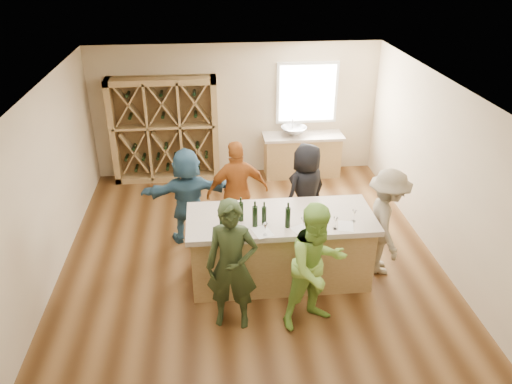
{
  "coord_description": "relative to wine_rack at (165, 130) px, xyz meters",
  "views": [
    {
      "loc": [
        -0.57,
        -6.64,
        4.69
      ],
      "look_at": [
        0.1,
        0.2,
        1.15
      ],
      "focal_mm": 35.0,
      "sensor_mm": 36.0,
      "label": 1
    }
  ],
  "objects": [
    {
      "name": "wall_left",
      "position": [
        -1.55,
        -3.27,
        0.3
      ],
      "size": [
        0.1,
        7.0,
        2.8
      ],
      "primitive_type": "cube",
      "color": "#CAB592",
      "rests_on": "ground"
    },
    {
      "name": "person_far_left",
      "position": [
        0.52,
        -2.48,
        -0.27
      ],
      "size": [
        1.6,
        0.73,
        1.67
      ],
      "primitive_type": "imported",
      "rotation": [
        0.0,
        0.0,
        3.26
      ],
      "color": "#335972",
      "rests_on": "floor"
    },
    {
      "name": "window_frame",
      "position": [
        3.0,
        0.2,
        0.65
      ],
      "size": [
        1.3,
        0.06,
        1.3
      ],
      "primitive_type": "cube",
      "color": "white",
      "rests_on": "wall_back"
    },
    {
      "name": "faucet",
      "position": [
        2.7,
        0.11,
        -0.03
      ],
      "size": [
        0.02,
        0.02,
        0.3
      ],
      "primitive_type": "cylinder",
      "color": "silver",
      "rests_on": "back_counter_top"
    },
    {
      "name": "tasting_counter_top",
      "position": [
        1.9,
        -3.74,
        -0.06
      ],
      "size": [
        2.72,
        1.12,
        0.08
      ],
      "primitive_type": "cube",
      "color": "#C2B1A0",
      "rests_on": "tasting_counter_base"
    },
    {
      "name": "back_counter_top",
      "position": [
        2.9,
        -0.07,
        -0.21
      ],
      "size": [
        1.7,
        0.62,
        0.06
      ],
      "primitive_type": "cube",
      "color": "#C2B1A0",
      "rests_on": "back_counter_base"
    },
    {
      "name": "tasting_menu_a",
      "position": [
        1.58,
        -4.13,
        -0.02
      ],
      "size": [
        0.32,
        0.37,
        0.0
      ],
      "primitive_type": "cube",
      "rotation": [
        0.0,
        0.0,
        0.31
      ],
      "color": "white",
      "rests_on": "tasting_counter_top"
    },
    {
      "name": "person_far_right",
      "position": [
        2.5,
        -2.52,
        -0.26
      ],
      "size": [
        0.98,
        0.89,
        1.68
      ],
      "primitive_type": "imported",
      "rotation": [
        0.0,
        0.0,
        3.7
      ],
      "color": "black",
      "rests_on": "floor"
    },
    {
      "name": "wine_glass_b",
      "position": [
        2.15,
        -4.15,
        0.08
      ],
      "size": [
        0.1,
        0.1,
        0.2
      ],
      "primitive_type": "cone",
      "rotation": [
        0.0,
        0.0,
        -0.41
      ],
      "color": "white",
      "rests_on": "tasting_counter_top"
    },
    {
      "name": "wall_right",
      "position": [
        4.55,
        -3.27,
        0.3
      ],
      "size": [
        0.1,
        7.0,
        2.8
      ],
      "primitive_type": "cube",
      "color": "#CAB592",
      "rests_on": "ground"
    },
    {
      "name": "wine_bottle_c",
      "position": [
        1.32,
        -3.8,
        0.12
      ],
      "size": [
        0.09,
        0.09,
        0.29
      ],
      "primitive_type": "cylinder",
      "rotation": [
        0.0,
        0.0,
        -0.24
      ],
      "color": "black",
      "rests_on": "tasting_counter_top"
    },
    {
      "name": "wine_bottle_a",
      "position": [
        1.04,
        -3.89,
        0.12
      ],
      "size": [
        0.08,
        0.08,
        0.27
      ],
      "primitive_type": "cylinder",
      "rotation": [
        0.0,
        0.0,
        -0.15
      ],
      "color": "black",
      "rests_on": "tasting_counter_top"
    },
    {
      "name": "person_far_mid",
      "position": [
        1.35,
        -2.53,
        -0.21
      ],
      "size": [
        1.12,
        0.7,
        1.78
      ],
      "primitive_type": "imported",
      "rotation": [
        0.0,
        0.0,
        3.3
      ],
      "color": "#994C19",
      "rests_on": "floor"
    },
    {
      "name": "tasting_menu_b",
      "position": [
        2.12,
        -4.15,
        -0.02
      ],
      "size": [
        0.31,
        0.35,
        0.0
      ],
      "primitive_type": "cube",
      "rotation": [
        0.0,
        0.0,
        0.41
      ],
      "color": "white",
      "rests_on": "tasting_counter_top"
    },
    {
      "name": "sink",
      "position": [
        2.7,
        -0.07,
        -0.09
      ],
      "size": [
        0.54,
        0.54,
        0.19
      ],
      "primitive_type": "imported",
      "color": "silver",
      "rests_on": "back_counter_top"
    },
    {
      "name": "wall_back",
      "position": [
        1.5,
        0.28,
        0.3
      ],
      "size": [
        6.0,
        0.1,
        2.8
      ],
      "primitive_type": "cube",
      "color": "#CAB592",
      "rests_on": "ground"
    },
    {
      "name": "wine_bottle_b",
      "position": [
        1.15,
        -4.01,
        0.14
      ],
      "size": [
        0.1,
        0.1,
        0.31
      ],
      "primitive_type": "cylinder",
      "rotation": [
        0.0,
        0.0,
        -0.34
      ],
      "color": "black",
      "rests_on": "tasting_counter_top"
    },
    {
      "name": "floor",
      "position": [
        1.5,
        -3.27,
        -1.15
      ],
      "size": [
        6.0,
        7.0,
        0.1
      ],
      "primitive_type": "cube",
      "color": "brown",
      "rests_on": "ground"
    },
    {
      "name": "back_counter_base",
      "position": [
        2.9,
        -0.07,
        -0.67
      ],
      "size": [
        1.6,
        0.58,
        0.86
      ],
      "primitive_type": "cube",
      "color": "#9D7D4B",
      "rests_on": "floor"
    },
    {
      "name": "person_near_left",
      "position": [
        1.13,
        -4.66,
        -0.18
      ],
      "size": [
        0.75,
        0.6,
        1.85
      ],
      "primitive_type": "imported",
      "rotation": [
        0.0,
        0.0,
        -0.18
      ],
      "color": "#263319",
      "rests_on": "floor"
    },
    {
      "name": "window_pane",
      "position": [
        3.0,
        0.17,
        0.65
      ],
      "size": [
        1.18,
        0.01,
        1.18
      ],
      "primitive_type": "cube",
      "color": "white",
      "rests_on": "wall_back"
    },
    {
      "name": "wine_bottle_e",
      "position": [
        1.63,
        -3.93,
        0.12
      ],
      "size": [
        0.08,
        0.08,
        0.27
      ],
      "primitive_type": "cylinder",
      "rotation": [
        0.0,
        0.0,
        0.18
      ],
      "color": "black",
      "rests_on": "tasting_counter_top"
    },
    {
      "name": "wall_front",
      "position": [
        1.5,
        -6.82,
        0.3
      ],
      "size": [
        6.0,
        0.1,
        2.8
      ],
      "primitive_type": "cube",
      "color": "#CAB592",
      "rests_on": "ground"
    },
    {
      "name": "wine_bottle_f",
      "position": [
        1.95,
        -4.04,
        0.13
      ],
      "size": [
        0.07,
        0.07,
        0.3
      ],
      "primitive_type": "cylinder",
      "color": "black",
      "rests_on": "tasting_counter_top"
    },
    {
      "name": "person_near_right",
      "position": [
        2.22,
        -4.75,
        -0.2
      ],
      "size": [
        0.99,
        0.76,
        1.79
      ],
      "primitive_type": "imported",
      "rotation": [
        0.0,
        0.0,
        0.37
      ],
      "color": "#8CC64C",
      "rests_on": "floor"
    },
    {
      "name": "tasting_menu_c",
      "position": [
        2.76,
        -4.09,
        -0.02
      ],
      "size": [
        0.27,
        0.33,
        0.0
      ],
      "primitive_type": "cube",
      "rotation": [
        0.0,
        0.0,
        -0.24
      ],
      "color": "white",
      "rests_on": "tasting_counter_top"
    },
    {
      "name": "person_server",
      "position": [
        3.51,
        -3.68,
        -0.25
      ],
      "size": [
        0.65,
        1.16,
        1.7
      ],
      "primitive_type": "imported",
      "rotation": [
        0.0,
        0.0,
        1.44
      ],
      "color": "gray",
      "rests_on": "floor"
    },
    {
      "name": "wine_glass_a",
      "position": [
        1.61,
        -4.22,
        0.07
      ],
      "size": [
        0.09,
        0.09,
        0.19
      ],
      "primitive_type": "cone",
      "rotation": [
        0.0,
        0.0,
        0.35
      ],
      "color": "white",
      "rests_on": "tasting_counter_top"
    },
    {
      "name": "wine_rack",
      "position": [
        0.0,
        0.0,
        0.0
      ],
      "size": [
        2.2,
        0.45,
        2.2
      ],
      "primitive_type": "cube",
      "color": "#9D7D4B",
      "rests_on": "floor"
    },
    {
      "name": "wine_bottle_d",
      "position": [
        1.5,
        -3.97,
        0.13
      ],
      "size": [
        0.08,
        0.08,
        0.31
      ],
      "primitive_type": "cylinder",
      "rotation": [
        0.0,
        0.0,
        0.05
      ],
      "color": "black",
      "rests_on": "tasting_counter_top"
    },
    {
      "name": "tasting_counter_base",
      "position": [
        1.9,
        -3.74,
        -0.6
      ],
      "size": [
        2.6,
        1.0,
        1.0
      ],
      "primitive_type": "cube",
      "color": "#9D7D4B",
      "rests_on": "floor"
    },
    {
      "name": "ceiling",
      "position": [
        1.5,
        -3.27,
        1.75
      ],
      "size": [
        6.0,
        7.0,
        0.1
      ],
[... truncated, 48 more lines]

